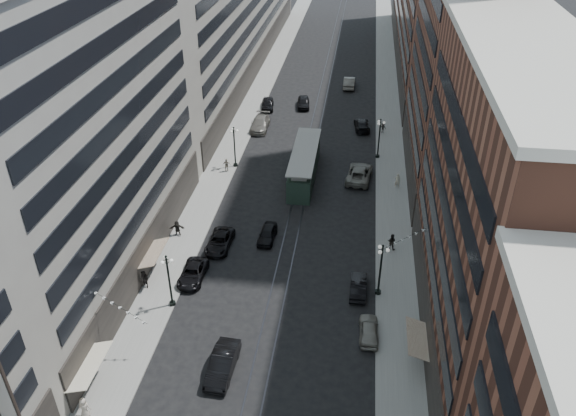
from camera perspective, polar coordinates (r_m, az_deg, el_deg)
The scene contains 32 objects.
ground at distance 77.00m, azimuth 2.18°, elevation 5.50°, with size 220.00×220.00×0.00m, color black.
sidewalk_west at distance 87.48m, azimuth -4.42°, elevation 8.87°, with size 4.00×180.00×0.15m, color gray.
sidewalk_east at distance 85.90m, azimuth 10.26°, elevation 7.99°, with size 4.00×180.00×0.15m, color gray.
rail_west at distance 86.07m, azimuth 2.39°, elevation 8.49°, with size 0.12×180.00×0.02m, color #2D2D33.
rail_east at distance 85.97m, azimuth 3.33°, elevation 8.44°, with size 0.12×180.00×0.02m, color #2D2D33.
building_west_mid at distance 51.83m, azimuth -19.89°, elevation 6.86°, with size 8.00×36.00×28.00m, color #9A9789.
building_east_mid at distance 44.26m, azimuth 20.55°, elevation -0.69°, with size 8.00×30.00×24.00m, color brown.
building_east_tower at distance 66.83m, azimuth 17.74°, elevation 19.09°, with size 8.00×26.00×42.00m, color brown.
lamppost_sw_far at distance 50.60m, azimuth -11.99°, elevation -7.07°, with size 1.03×1.14×5.52m.
lamppost_sw_mid at distance 72.55m, azimuth -5.46°, elevation 6.34°, with size 1.03×1.14×5.52m.
lamppost_se_far at distance 51.38m, azimuth 9.39°, elevation -6.05°, with size 1.03×1.14×5.52m.
lamppost_se_mid at distance 75.47m, azimuth 9.25°, elevation 7.12°, with size 1.03×1.14×5.52m.
streetcar at distance 70.32m, azimuth 1.67°, elevation 4.36°, with size 3.01×13.59×3.76m.
car_2 at distance 54.78m, azimuth -9.64°, elevation -6.55°, with size 2.21×4.78×1.33m, color black.
car_4 at distance 48.78m, azimuth 8.22°, elevation -12.16°, with size 1.63×4.06×1.38m, color gray.
car_5 at distance 45.79m, azimuth -6.67°, elevation -15.46°, with size 1.78×5.11×1.69m, color black.
pedestrian_1 at distance 45.02m, azimuth -20.00°, elevation -18.52°, with size 0.88×0.48×1.79m, color #B7AA97.
pedestrian_2 at distance 54.30m, azimuth -14.38°, elevation -7.05°, with size 0.90×0.50×1.86m, color black.
car_7 at distance 58.55m, azimuth -6.96°, elevation -3.39°, with size 2.32×5.02×1.40m, color black.
car_8 at distance 84.18m, azimuth -2.85°, elevation 8.56°, with size 2.45×6.02×1.75m, color #646159.
car_9 at distance 91.52m, azimuth -2.10°, elevation 10.52°, with size 1.90×4.73×1.61m, color black.
car_10 at distance 52.88m, azimuth 7.16°, elevation -7.89°, with size 1.48×4.24×1.40m, color black.
car_11 at distance 70.85m, azimuth 7.25°, elevation 3.53°, with size 2.88×6.24×1.74m, color #626157.
car_12 at distance 84.80m, azimuth 7.51°, elevation 8.41°, with size 2.10×5.17×1.50m, color black.
car_13 at distance 92.10m, azimuth 1.58°, elevation 10.68°, with size 1.91×4.75×1.62m, color black.
car_14 at distance 101.18m, azimuth 6.23°, elevation 12.56°, with size 1.90×5.44×1.79m, color #67645B.
pedestrian_5 at distance 60.76m, azimuth -11.19°, elevation -2.00°, with size 1.59×0.46×1.72m, color black.
pedestrian_6 at distance 72.32m, azimuth -6.25°, elevation 4.37°, with size 1.02×0.46×1.74m, color #9D9382.
pedestrian_7 at distance 58.48m, azimuth 10.48°, elevation -3.37°, with size 0.87×0.48×1.80m, color black.
pedestrian_8 at distance 69.55m, azimuth 11.06°, elevation 2.77°, with size 0.67×0.44×1.84m, color beige.
pedestrian_9 at distance 83.79m, azimuth 9.61°, elevation 8.05°, with size 0.98×0.41×1.52m, color black.
car_extra_0 at distance 59.26m, azimuth -2.11°, elevation -2.65°, with size 1.67×4.14×1.41m, color black.
Camera 1 is at (6.21, -8.56, 34.50)m, focal length 35.00 mm.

